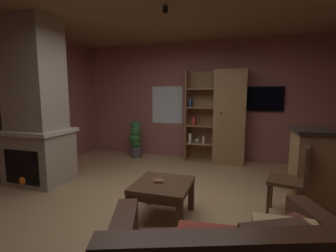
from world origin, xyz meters
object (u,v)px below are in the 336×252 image
object	(u,v)px
coffee_table	(163,189)
table_book_0	(159,181)
bookshelf_cabinet	(225,118)
wall_mounted_tv	(260,99)
stone_fireplace	(36,111)
dining_chair	(295,176)
potted_floor_plant	(136,138)

from	to	relation	value
coffee_table	table_book_0	size ratio (longest dim) A/B	6.27
bookshelf_cabinet	table_book_0	xyz separation A→B (m)	(-0.60, -2.64, -0.54)
wall_mounted_tv	coffee_table	bearing A→B (deg)	-113.72
stone_fireplace	dining_chair	xyz separation A→B (m)	(3.90, -0.10, -0.69)
stone_fireplace	wall_mounted_tv	xyz separation A→B (m)	(3.65, 2.33, 0.18)
coffee_table	dining_chair	distance (m)	1.58
dining_chair	wall_mounted_tv	distance (m)	2.60
stone_fireplace	bookshelf_cabinet	xyz separation A→B (m)	(2.95, 2.12, -0.22)
bookshelf_cabinet	dining_chair	world-z (taller)	bookshelf_cabinet
potted_floor_plant	bookshelf_cabinet	bearing A→B (deg)	4.63
table_book_0	dining_chair	size ratio (longest dim) A/B	0.12
bookshelf_cabinet	dining_chair	xyz separation A→B (m)	(0.95, -2.22, -0.46)
table_book_0	potted_floor_plant	xyz separation A→B (m)	(-1.45, 2.47, 0.01)
table_book_0	wall_mounted_tv	size ratio (longest dim) A/B	0.12
potted_floor_plant	table_book_0	bearing A→B (deg)	-59.61
stone_fireplace	wall_mounted_tv	size ratio (longest dim) A/B	2.87
bookshelf_cabinet	coffee_table	size ratio (longest dim) A/B	2.93
stone_fireplace	wall_mounted_tv	world-z (taller)	stone_fireplace
dining_chair	wall_mounted_tv	size ratio (longest dim) A/B	0.98
stone_fireplace	bookshelf_cabinet	bearing A→B (deg)	35.72
coffee_table	table_book_0	distance (m)	0.11
table_book_0	wall_mounted_tv	world-z (taller)	wall_mounted_tv
bookshelf_cabinet	coffee_table	xyz separation A→B (m)	(-0.56, -2.65, -0.64)
bookshelf_cabinet	table_book_0	size ratio (longest dim) A/B	18.40
coffee_table	dining_chair	size ratio (longest dim) A/B	0.74
bookshelf_cabinet	stone_fireplace	bearing A→B (deg)	-144.28
table_book_0	bookshelf_cabinet	bearing A→B (deg)	77.10
coffee_table	wall_mounted_tv	xyz separation A→B (m)	(1.26, 2.86, 1.04)
bookshelf_cabinet	wall_mounted_tv	xyz separation A→B (m)	(0.70, 0.21, 0.41)
stone_fireplace	dining_chair	world-z (taller)	stone_fireplace
dining_chair	coffee_table	bearing A→B (deg)	-164.14
table_book_0	coffee_table	bearing A→B (deg)	-14.73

